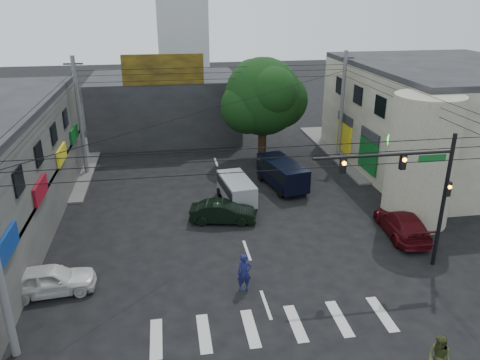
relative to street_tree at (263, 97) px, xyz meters
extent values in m
plane|color=black|center=(-4.00, -17.00, -5.47)|extent=(160.00, 160.00, 0.00)
cube|color=#514F4C|center=(14.00, 1.00, -5.40)|extent=(16.00, 16.00, 0.15)
cube|color=gray|center=(14.00, -4.00, -1.47)|extent=(14.00, 18.00, 8.00)
cylinder|color=gray|center=(7.00, -13.00, -1.47)|extent=(4.00, 4.00, 8.00)
cube|color=#232326|center=(-8.00, 9.00, -2.47)|extent=(14.00, 10.00, 6.00)
cube|color=olive|center=(-8.00, 4.10, 1.83)|extent=(7.00, 0.30, 2.60)
cylinder|color=black|center=(0.00, 0.00, -3.27)|extent=(0.70, 0.70, 4.40)
sphere|color=black|center=(0.00, 0.00, 0.03)|extent=(6.40, 6.40, 6.40)
cylinder|color=black|center=(5.50, -18.00, -1.87)|extent=(0.20, 0.20, 7.20)
cylinder|color=black|center=(2.00, -18.00, 0.83)|extent=(7.00, 0.14, 0.14)
cube|color=black|center=(3.00, -18.00, 0.43)|extent=(0.28, 0.22, 0.75)
cube|color=black|center=(0.00, -18.00, 0.43)|extent=(0.28, 0.22, 0.75)
sphere|color=orange|center=(3.00, -18.14, 0.58)|extent=(0.20, 0.20, 0.20)
sphere|color=orange|center=(0.00, -18.14, 0.58)|extent=(0.20, 0.20, 0.20)
cube|color=#0C561C|center=(4.50, -18.00, 0.53)|extent=(1.40, 0.06, 0.35)
cylinder|color=#59595B|center=(-14.50, -1.00, -0.87)|extent=(0.32, 0.32, 9.20)
cylinder|color=#59595B|center=(6.50, -1.00, -0.87)|extent=(0.32, 0.32, 9.20)
imported|color=black|center=(-4.86, -11.26, -4.79)|extent=(3.00, 4.66, 1.36)
imported|color=silver|center=(-13.95, -17.40, -4.76)|extent=(2.43, 4.51, 1.44)
imported|color=#4D0B10|center=(5.40, -14.64, -4.73)|extent=(3.03, 5.48, 1.48)
imported|color=#15174B|center=(-4.79, -18.67, -4.52)|extent=(0.75, 0.54, 1.91)
imported|color=#38401D|center=(1.30, -25.36, -4.54)|extent=(1.40, 1.34, 1.87)
camera|label=1|loc=(-8.09, -37.49, 7.87)|focal=35.00mm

